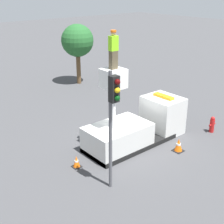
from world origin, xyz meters
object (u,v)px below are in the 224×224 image
traffic_light_pole (113,109)px  fire_hydrant (212,125)px  worker (113,50)px  traffic_cone_curbside (179,145)px  tree_left_bg (77,41)px  bucket_truck (137,127)px  traffic_cone_rear (76,162)px

traffic_light_pole → fire_hydrant: bearing=3.2°
worker → traffic_cone_curbside: bearing=-38.9°
traffic_light_pole → traffic_cone_curbside: 5.61m
fire_hydrant → worker: bearing=161.9°
traffic_cone_curbside → tree_left_bg: size_ratio=0.14×
worker → tree_left_bg: bearing=63.9°
bucket_truck → traffic_cone_rear: 3.95m
worker → traffic_cone_rear: worker is taller
bucket_truck → worker: 4.61m
worker → traffic_cone_rear: (-2.25, -0.02, -4.93)m
bucket_truck → traffic_cone_curbside: 2.36m
worker → traffic_cone_rear: bearing=-179.5°
traffic_cone_curbside → tree_left_bg: tree_left_bg is taller
bucket_truck → traffic_light_pole: 5.08m
fire_hydrant → tree_left_bg: tree_left_bg is taller
worker → traffic_light_pole: 3.48m
bucket_truck → traffic_cone_curbside: bearing=-65.8°
traffic_cone_rear → traffic_cone_curbside: bearing=-23.2°
worker → fire_hydrant: size_ratio=1.82×
traffic_light_pole → bucket_truck: bearing=32.7°
tree_left_bg → worker: bearing=-116.1°
fire_hydrant → traffic_cone_curbside: bearing=-176.6°
bucket_truck → tree_left_bg: 11.86m
bucket_truck → traffic_cone_rear: bucket_truck is taller
tree_left_bg → traffic_cone_rear: bearing=-124.8°
bucket_truck → tree_left_bg: tree_left_bg is taller
worker → tree_left_bg: 12.28m
traffic_cone_rear → traffic_cone_curbside: size_ratio=0.82×
fire_hydrant → traffic_cone_curbside: 3.23m
worker → traffic_cone_curbside: (2.59, -2.09, -4.87)m
traffic_cone_curbside → tree_left_bg: 13.71m
bucket_truck → worker: (-1.65, 0.00, 4.30)m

